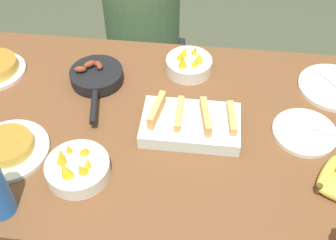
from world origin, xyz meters
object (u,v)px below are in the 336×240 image
melon_tray (190,124)px  fruit_bowl_mango (189,64)px  frittata_plate_center (8,148)px  empty_plate_near_front (305,132)px  skillet (96,77)px  empty_plate_far_left (333,87)px  person_figure (144,51)px  fruit_bowl_citrus (77,168)px

melon_tray → fruit_bowl_mango: 0.32m
frittata_plate_center → empty_plate_near_front: bearing=11.2°
fruit_bowl_mango → skillet: bearing=-162.3°
empty_plate_far_left → person_figure: bearing=148.4°
frittata_plate_center → person_figure: bearing=73.0°
empty_plate_near_front → fruit_bowl_citrus: (-0.73, -0.26, 0.02)m
empty_plate_far_left → person_figure: 1.01m
melon_tray → fruit_bowl_mango: (-0.03, 0.32, 0.00)m
melon_tray → empty_plate_far_left: size_ratio=1.27×
person_figure → skillet: bearing=-98.1°
fruit_bowl_citrus → person_figure: bearing=87.8°
melon_tray → frittata_plate_center: bearing=-164.1°
melon_tray → empty_plate_near_front: melon_tray is taller
melon_tray → person_figure: size_ratio=0.27×
skillet → person_figure: bearing=161.4°
skillet → fruit_bowl_citrus: bearing=-4.8°
frittata_plate_center → skillet: bearing=60.9°
frittata_plate_center → person_figure: 1.03m
empty_plate_near_front → empty_plate_far_left: (0.13, 0.25, -0.00)m
skillet → fruit_bowl_citrus: (0.04, -0.44, 0.00)m
fruit_bowl_mango → person_figure: size_ratio=0.15×
melon_tray → fruit_bowl_mango: bearing=95.7°
frittata_plate_center → fruit_bowl_mango: (0.56, 0.49, 0.01)m
melon_tray → frittata_plate_center: 0.61m
melon_tray → person_figure: (-0.30, 0.78, -0.30)m
empty_plate_near_front → person_figure: (-0.69, 0.75, -0.28)m
skillet → empty_plate_near_front: size_ratio=1.63×
empty_plate_far_left → skillet: bearing=-175.7°
skillet → person_figure: 0.65m
melon_tray → fruit_bowl_mango: size_ratio=1.85×
fruit_bowl_citrus → melon_tray: bearing=34.5°
skillet → fruit_bowl_mango: 0.36m
empty_plate_near_front → fruit_bowl_citrus: bearing=-160.6°
melon_tray → empty_plate_far_left: melon_tray is taller
frittata_plate_center → fruit_bowl_mango: fruit_bowl_mango is taller
fruit_bowl_mango → fruit_bowl_citrus: bearing=-119.0°
empty_plate_far_left → fruit_bowl_citrus: (-0.86, -0.50, 0.02)m
skillet → person_figure: (0.08, 0.57, -0.30)m
frittata_plate_center → empty_plate_near_front: (0.98, 0.19, -0.01)m
person_figure → fruit_bowl_mango: bearing=-60.2°
fruit_bowl_citrus → fruit_bowl_mango: bearing=61.0°
melon_tray → fruit_bowl_citrus: (-0.34, -0.23, 0.00)m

